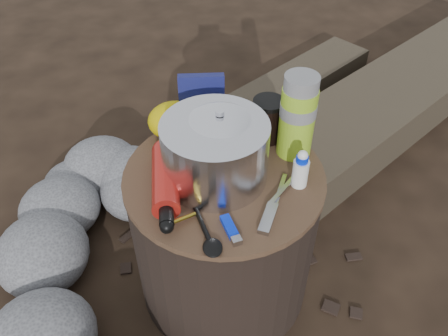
{
  "coord_description": "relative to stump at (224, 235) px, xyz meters",
  "views": [
    {
      "loc": [
        -0.13,
        -0.83,
        1.24
      ],
      "look_at": [
        0.0,
        0.0,
        0.48
      ],
      "focal_mm": 37.5,
      "sensor_mm": 36.0,
      "label": 1
    }
  ],
  "objects": [
    {
      "name": "ground",
      "position": [
        0.0,
        0.0,
        -0.23
      ],
      "size": [
        60.0,
        60.0,
        0.0
      ],
      "primitive_type": "plane",
      "color": "black",
      "rests_on": "ground"
    },
    {
      "name": "stump",
      "position": [
        0.0,
        0.0,
        0.0
      ],
      "size": [
        0.5,
        0.5,
        0.46
      ],
      "primitive_type": "cylinder",
      "color": "black",
      "rests_on": "ground"
    },
    {
      "name": "rock_ring",
      "position": [
        -0.36,
        0.05,
        -0.13
      ],
      "size": [
        0.48,
        1.05,
        0.21
      ],
      "primitive_type": null,
      "color": "#5B5B60",
      "rests_on": "ground"
    },
    {
      "name": "log_main",
      "position": [
        0.89,
        0.75,
        -0.14
      ],
      "size": [
        1.97,
        1.47,
        0.18
      ],
      "primitive_type": "cube",
      "rotation": [
        0.0,
        0.0,
        -0.99
      ],
      "color": "#382F23",
      "rests_on": "ground"
    },
    {
      "name": "log_small",
      "position": [
        0.4,
        0.93,
        -0.18
      ],
      "size": [
        1.08,
        0.84,
        0.1
      ],
      "primitive_type": "cube",
      "rotation": [
        0.0,
        0.0,
        -0.96
      ],
      "color": "#382F23",
      "rests_on": "ground"
    },
    {
      "name": "foil_windscreen",
      "position": [
        -0.02,
        0.0,
        0.31
      ],
      "size": [
        0.25,
        0.25,
        0.15
      ],
      "primitive_type": "cylinder",
      "color": "silver",
      "rests_on": "stump"
    },
    {
      "name": "camping_pot",
      "position": [
        -0.01,
        0.02,
        0.31
      ],
      "size": [
        0.17,
        0.17,
        0.17
      ],
      "primitive_type": "cylinder",
      "color": "silver",
      "rests_on": "stump"
    },
    {
      "name": "fuel_bottle",
      "position": [
        -0.14,
        -0.03,
        0.26
      ],
      "size": [
        0.08,
        0.27,
        0.06
      ],
      "primitive_type": null,
      "rotation": [
        0.0,
        0.0,
        -0.05
      ],
      "color": "#AC1D16",
      "rests_on": "stump"
    },
    {
      "name": "thermos",
      "position": [
        0.19,
        0.06,
        0.34
      ],
      "size": [
        0.09,
        0.09,
        0.22
      ],
      "primitive_type": "cylinder",
      "color": "#8DBB24",
      "rests_on": "stump"
    },
    {
      "name": "travel_mug",
      "position": [
        0.14,
        0.13,
        0.29
      ],
      "size": [
        0.08,
        0.08,
        0.12
      ],
      "primitive_type": "cylinder",
      "color": "black",
      "rests_on": "stump"
    },
    {
      "name": "stuff_sack",
      "position": [
        -0.1,
        0.18,
        0.28
      ],
      "size": [
        0.14,
        0.12,
        0.1
      ],
      "primitive_type": "ellipsoid",
      "color": "#C3AB03",
      "rests_on": "stump"
    },
    {
      "name": "food_pouch",
      "position": [
        -0.03,
        0.21,
        0.31
      ],
      "size": [
        0.12,
        0.04,
        0.15
      ],
      "primitive_type": "cube",
      "rotation": [
        0.0,
        0.0,
        -0.11
      ],
      "color": "#121654",
      "rests_on": "stump"
    },
    {
      "name": "lighter",
      "position": [
        -0.02,
        -0.17,
        0.24
      ],
      "size": [
        0.04,
        0.09,
        0.02
      ],
      "primitive_type": "cube",
      "rotation": [
        0.0,
        0.0,
        0.2
      ],
      "color": "#0425DA",
      "rests_on": "stump"
    },
    {
      "name": "multitool",
      "position": [
        0.07,
        -0.16,
        0.24
      ],
      "size": [
        0.06,
        0.09,
        0.01
      ],
      "primitive_type": "cube",
      "rotation": [
        0.0,
        0.0,
        -0.49
      ],
      "color": "#A0A0A5",
      "rests_on": "stump"
    },
    {
      "name": "pot_grabber",
      "position": [
        0.12,
        -0.09,
        0.23
      ],
      "size": [
        0.11,
        0.13,
        0.01
      ],
      "primitive_type": null,
      "rotation": [
        0.0,
        0.0,
        -0.63
      ],
      "color": "#A0A0A5",
      "rests_on": "stump"
    },
    {
      "name": "spork",
      "position": [
        -0.08,
        -0.15,
        0.24
      ],
      "size": [
        0.07,
        0.17,
        0.01
      ],
      "primitive_type": null,
      "rotation": [
        0.0,
        0.0,
        0.19
      ],
      "color": "black",
      "rests_on": "stump"
    },
    {
      "name": "squeeze_bottle",
      "position": [
        0.17,
        -0.06,
        0.27
      ],
      "size": [
        0.04,
        0.04,
        0.09
      ],
      "primitive_type": "cylinder",
      "color": "silver",
      "rests_on": "stump"
    }
  ]
}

